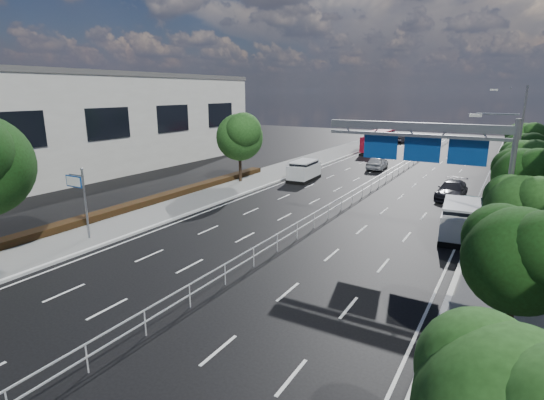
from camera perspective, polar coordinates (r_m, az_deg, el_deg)
The scene contains 28 objects.
ground at distance 20.36m, azimuth -4.93°, elevation -10.42°, with size 160.00×160.00×0.00m, color black.
sidewalk_near at distance 28.15m, azimuth -24.55°, elevation -4.43°, with size 5.00×140.00×0.14m, color slate.
sidewalk_far at distance 17.28m, azimuth 29.83°, elevation -17.02°, with size 5.00×140.00×0.14m, color slate.
kerb_near at distance 26.22m, azimuth -21.34°, elevation -5.44°, with size 0.25×140.00×0.15m, color silver.
kerb_far at distance 17.35m, azimuth 21.29°, elevation -15.87°, with size 0.25×140.00×0.15m, color silver.
median_fence at distance 39.86m, azimuth 13.94°, elevation 2.40°, with size 0.05×85.00×1.02m.
hedge_near at distance 32.35m, azimuth -19.32°, elevation -1.05°, with size 1.00×36.00×0.44m, color black.
toilet_sign at distance 26.99m, azimuth -24.50°, elevation 1.15°, with size 1.62×0.18×4.34m.
overhead_gantry at distance 25.58m, azimuth 21.14°, elevation 6.89°, with size 10.24×0.38×7.45m.
streetlight_far at distance 41.18m, azimuth 30.06°, elevation 7.88°, with size 2.78×2.40×9.00m.
near_building at distance 52.57m, azimuth -21.03°, elevation 9.63°, with size 12.00×38.00×10.00m, color beige.
near_tree_back at distance 40.25m, azimuth -4.33°, elevation 8.79°, with size 4.84×4.51×6.69m.
far_tree_b at distance 15.34m, azimuth 30.51°, elevation -6.35°, with size 3.74×3.49×5.23m.
far_tree_c at distance 22.61m, azimuth 30.59°, elevation -0.69°, with size 3.52×3.28×4.94m.
far_tree_d at distance 29.92m, azimuth 30.76°, elevation 3.06°, with size 3.85×3.59×5.34m.
far_tree_e at distance 37.36m, azimuth 30.78°, elevation 4.74°, with size 3.63×3.38×5.13m.
far_tree_f at distance 44.81m, azimuth 30.80°, elevation 5.94°, with size 3.52×3.28×5.02m.
far_tree_g at distance 52.24m, azimuth 30.87°, elevation 7.16°, with size 3.96×3.69×5.45m.
far_tree_h at distance 59.74m, azimuth 30.84°, elevation 7.51°, with size 3.41×3.18×4.91m.
white_minivan at distance 41.86m, azimuth 4.33°, elevation 3.95°, with size 2.16×4.57×1.94m.
red_bus at distance 63.27m, azimuth 14.28°, elevation 7.70°, with size 2.59×10.37×3.09m.
near_car_silver at distance 49.25m, azimuth 13.99°, elevation 4.93°, with size 1.81×4.51×1.54m, color #A9AAB0.
near_car_dark at distance 76.73m, azimuth 17.02°, elevation 7.99°, with size 1.60×4.58×1.51m, color black.
silver_minivan at distance 27.88m, azimuth 24.01°, elevation -2.48°, with size 2.62×5.24×2.10m.
parked_car_teal at distance 33.19m, azimuth 25.04°, elevation -0.77°, with size 2.03×4.41×1.22m, color #166361.
parked_car_dark at distance 37.56m, azimuth 23.02°, elevation 1.25°, with size 2.01×4.94×1.43m, color black.
pedestrian_a at distance 32.01m, azimuth 29.21°, elevation -0.87°, with size 0.70×0.46×1.93m, color gray.
pedestrian_b at distance 36.01m, azimuth 28.39°, elevation 0.52°, with size 0.80×0.62×1.64m, color gray.
Camera 1 is at (10.74, -15.04, 8.54)m, focal length 28.00 mm.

